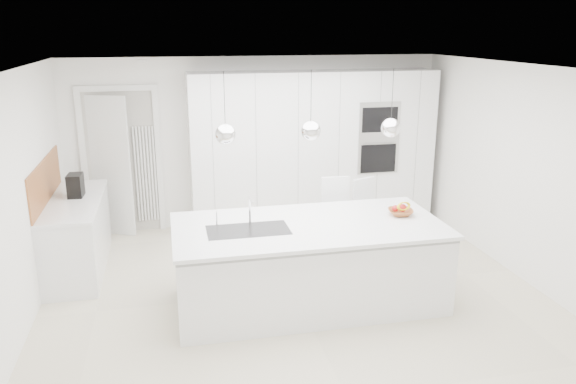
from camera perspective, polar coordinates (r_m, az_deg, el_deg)
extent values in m
plane|color=beige|center=(6.48, 0.58, -10.11)|extent=(5.50, 5.50, 0.00)
plane|color=white|center=(8.42, -3.23, 5.11)|extent=(5.50, 0.00, 5.50)
plane|color=white|center=(6.06, -25.64, -0.99)|extent=(0.00, 5.00, 5.00)
plane|color=white|center=(5.81, 0.65, 12.52)|extent=(5.50, 5.50, 0.00)
cube|color=white|center=(8.31, 2.58, 4.27)|extent=(3.60, 0.60, 2.30)
cube|color=white|center=(8.34, -18.22, 2.47)|extent=(0.76, 0.38, 2.00)
cube|color=white|center=(7.37, -20.60, -4.23)|extent=(0.60, 1.80, 0.86)
cube|color=white|center=(7.23, -20.96, -0.88)|extent=(0.62, 1.82, 0.04)
cube|color=#AC6736|center=(7.21, -23.43, 1.03)|extent=(0.02, 1.80, 0.50)
cube|color=white|center=(6.06, 2.16, -7.61)|extent=(2.80, 1.20, 0.86)
cube|color=white|center=(5.93, 2.09, -3.44)|extent=(2.84, 1.40, 0.04)
cylinder|color=white|center=(5.90, -3.91, -1.83)|extent=(0.02, 0.02, 0.30)
sphere|color=white|center=(5.47, -6.37, 5.84)|extent=(0.20, 0.20, 0.20)
sphere|color=white|center=(5.62, 2.32, 6.21)|extent=(0.20, 0.20, 0.20)
sphere|color=white|center=(5.89, 10.40, 6.43)|extent=(0.20, 0.20, 0.20)
imported|color=#AC6736|center=(6.31, 11.36, -2.03)|extent=(0.32, 0.32, 0.07)
cube|color=black|center=(7.32, -20.78, 0.64)|extent=(0.18, 0.27, 0.28)
sphere|color=red|center=(6.32, 10.85, -1.65)|extent=(0.07, 0.07, 0.07)
sphere|color=red|center=(6.33, 11.57, -1.59)|extent=(0.09, 0.09, 0.09)
torus|color=yellow|center=(6.28, 11.67, -1.43)|extent=(0.22, 0.16, 0.19)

